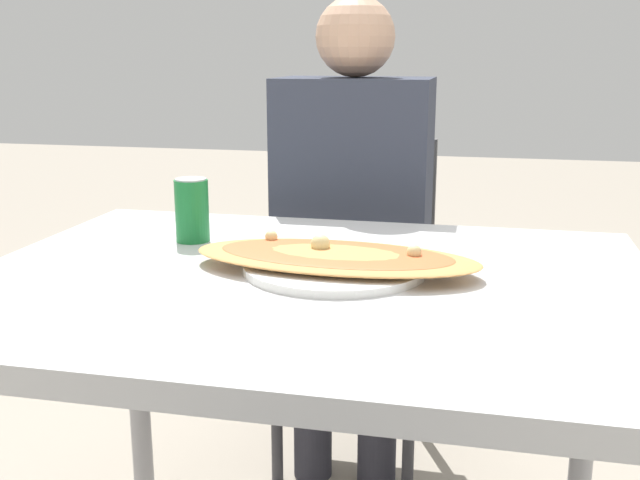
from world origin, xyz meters
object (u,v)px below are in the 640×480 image
(dining_table, at_px, (307,317))
(pizza_main, at_px, (335,259))
(soda_can, at_px, (192,210))
(chair_far_seated, at_px, (359,279))
(person_seated, at_px, (353,206))

(dining_table, distance_m, pizza_main, 0.11)
(pizza_main, bearing_deg, soda_can, 155.93)
(chair_far_seated, height_order, pizza_main, chair_far_seated)
(person_seated, xyz_separation_m, pizza_main, (0.08, -0.61, 0.03))
(chair_far_seated, distance_m, soda_can, 0.69)
(dining_table, distance_m, chair_far_seated, 0.78)
(chair_far_seated, distance_m, pizza_main, 0.77)
(chair_far_seated, relative_size, person_seated, 0.71)
(dining_table, bearing_deg, soda_can, 146.32)
(soda_can, bearing_deg, dining_table, -33.68)
(person_seated, bearing_deg, chair_far_seated, -90.00)
(soda_can, bearing_deg, pizza_main, -24.07)
(dining_table, relative_size, chair_far_seated, 1.33)
(dining_table, relative_size, soda_can, 9.16)
(pizza_main, bearing_deg, chair_far_seated, 96.26)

